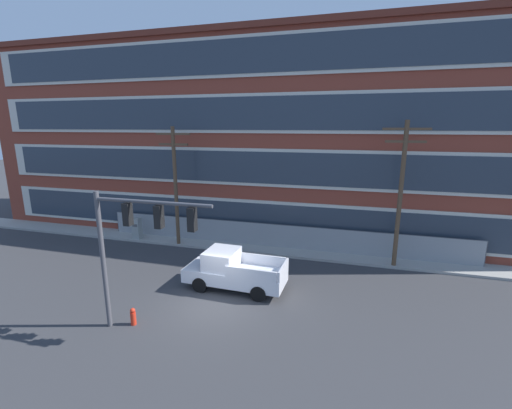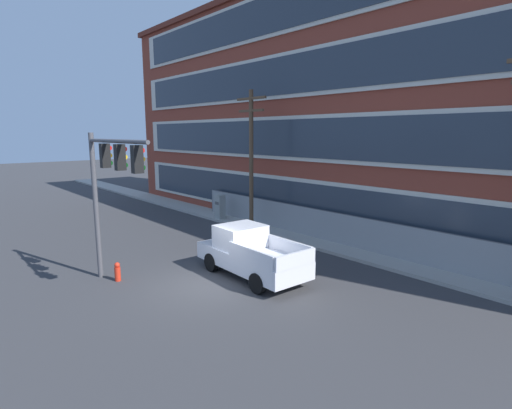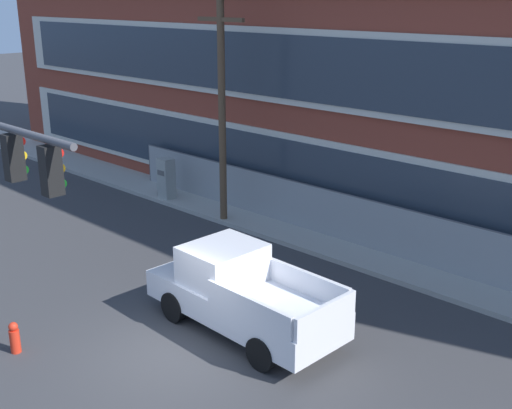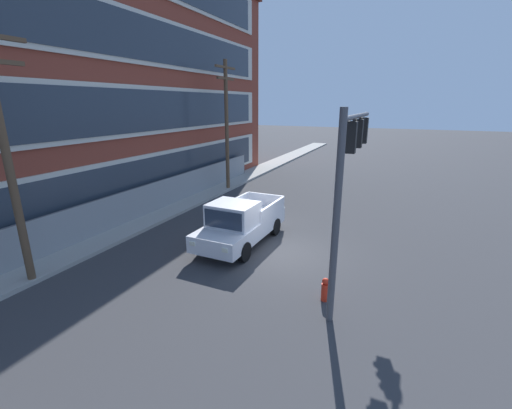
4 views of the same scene
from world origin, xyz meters
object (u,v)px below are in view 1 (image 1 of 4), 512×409
at_px(traffic_signal_mast, 134,233).
at_px(pickup_truck_white, 233,271).
at_px(utility_pole_near_corner, 175,182).
at_px(electrical_cabinet, 137,229).
at_px(fire_hydrant, 133,317).
at_px(utility_pole_midblock, 401,189).

bearing_deg(traffic_signal_mast, pickup_truck_white, 64.05).
height_order(pickup_truck_white, utility_pole_near_corner, utility_pole_near_corner).
bearing_deg(traffic_signal_mast, electrical_cabinet, 125.20).
distance_m(electrical_cabinet, fire_hydrant, 11.79).
bearing_deg(pickup_truck_white, fire_hydrant, -123.93).
bearing_deg(pickup_truck_white, electrical_cabinet, 150.70).
xyz_separation_m(utility_pole_midblock, electrical_cabinet, (-18.09, 0.13, -3.99)).
distance_m(utility_pole_midblock, electrical_cabinet, 18.53).
xyz_separation_m(utility_pole_near_corner, fire_hydrant, (2.99, -9.65, -4.31)).
height_order(utility_pole_near_corner, electrical_cabinet, utility_pole_near_corner).
relative_size(utility_pole_near_corner, utility_pole_midblock, 0.96).
height_order(utility_pole_near_corner, utility_pole_midblock, utility_pole_midblock).
xyz_separation_m(traffic_signal_mast, electrical_cabinet, (-7.17, 10.17, -3.44)).
height_order(traffic_signal_mast, electrical_cabinet, traffic_signal_mast).
relative_size(utility_pole_midblock, electrical_cabinet, 4.91).
distance_m(utility_pole_near_corner, electrical_cabinet, 5.17).
relative_size(pickup_truck_white, electrical_cabinet, 3.03).
bearing_deg(utility_pole_near_corner, utility_pole_midblock, 0.13).
relative_size(traffic_signal_mast, electrical_cabinet, 3.32).
distance_m(pickup_truck_white, utility_pole_near_corner, 8.76).
height_order(traffic_signal_mast, utility_pole_midblock, utility_pole_midblock).
relative_size(utility_pole_near_corner, fire_hydrant, 10.82).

